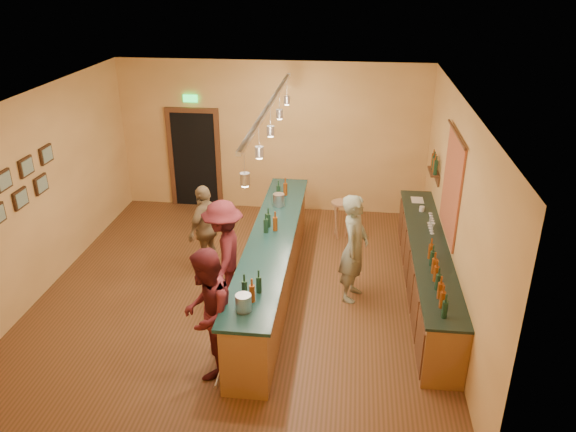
# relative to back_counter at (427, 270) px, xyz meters

# --- Properties ---
(floor) EXTENTS (7.00, 7.00, 0.00)m
(floor) POSITION_rel_back_counter_xyz_m (-2.97, -0.18, -0.49)
(floor) COLOR #533417
(floor) RESTS_ON ground
(ceiling) EXTENTS (6.50, 7.00, 0.02)m
(ceiling) POSITION_rel_back_counter_xyz_m (-2.97, -0.18, 2.71)
(ceiling) COLOR silver
(ceiling) RESTS_ON wall_back
(wall_back) EXTENTS (6.50, 0.02, 3.20)m
(wall_back) POSITION_rel_back_counter_xyz_m (-2.97, 3.32, 1.11)
(wall_back) COLOR #C08B48
(wall_back) RESTS_ON floor
(wall_front) EXTENTS (6.50, 0.02, 3.20)m
(wall_front) POSITION_rel_back_counter_xyz_m (-2.97, -3.68, 1.11)
(wall_front) COLOR #C08B48
(wall_front) RESTS_ON floor
(wall_left) EXTENTS (0.02, 7.00, 3.20)m
(wall_left) POSITION_rel_back_counter_xyz_m (-6.22, -0.18, 1.11)
(wall_left) COLOR #C08B48
(wall_left) RESTS_ON floor
(wall_right) EXTENTS (0.02, 7.00, 3.20)m
(wall_right) POSITION_rel_back_counter_xyz_m (0.28, -0.18, 1.11)
(wall_right) COLOR #C08B48
(wall_right) RESTS_ON floor
(doorway) EXTENTS (1.15, 0.09, 2.48)m
(doorway) POSITION_rel_back_counter_xyz_m (-4.67, 3.30, 0.64)
(doorway) COLOR black
(doorway) RESTS_ON wall_back
(tapestry) EXTENTS (0.03, 1.40, 1.60)m
(tapestry) POSITION_rel_back_counter_xyz_m (0.26, 0.22, 1.36)
(tapestry) COLOR maroon
(tapestry) RESTS_ON wall_right
(bottle_shelf) EXTENTS (0.17, 0.55, 0.54)m
(bottle_shelf) POSITION_rel_back_counter_xyz_m (0.20, 1.72, 1.18)
(bottle_shelf) COLOR #4B2516
(bottle_shelf) RESTS_ON wall_right
(picture_grid) EXTENTS (0.06, 2.20, 0.70)m
(picture_grid) POSITION_rel_back_counter_xyz_m (-6.18, -0.93, 1.46)
(picture_grid) COLOR #382111
(picture_grid) RESTS_ON wall_left
(back_counter) EXTENTS (0.60, 4.55, 1.27)m
(back_counter) POSITION_rel_back_counter_xyz_m (0.00, 0.00, 0.00)
(back_counter) COLOR brown
(back_counter) RESTS_ON floor
(tasting_bar) EXTENTS (0.73, 5.10, 1.38)m
(tasting_bar) POSITION_rel_back_counter_xyz_m (-2.48, -0.18, 0.12)
(tasting_bar) COLOR brown
(tasting_bar) RESTS_ON floor
(pendant_track) EXTENTS (0.11, 4.60, 0.50)m
(pendant_track) POSITION_rel_back_counter_xyz_m (-2.47, -0.18, 2.50)
(pendant_track) COLOR silver
(pendant_track) RESTS_ON ceiling
(bartender) EXTENTS (0.58, 0.74, 1.78)m
(bartender) POSITION_rel_back_counter_xyz_m (-1.18, -0.14, 0.40)
(bartender) COLOR gray
(bartender) RESTS_ON floor
(customer_a) EXTENTS (0.69, 0.88, 1.78)m
(customer_a) POSITION_rel_back_counter_xyz_m (-3.02, -2.18, 0.40)
(customer_a) COLOR #59191E
(customer_a) RESTS_ON floor
(customer_b) EXTENTS (0.69, 1.00, 1.57)m
(customer_b) POSITION_rel_back_counter_xyz_m (-3.73, 0.50, 0.30)
(customer_b) COLOR #997A51
(customer_b) RESTS_ON floor
(customer_c) EXTENTS (0.74, 1.16, 1.72)m
(customer_c) POSITION_rel_back_counter_xyz_m (-3.19, -0.48, 0.37)
(customer_c) COLOR #59191E
(customer_c) RESTS_ON floor
(bar_stool) EXTENTS (0.37, 0.37, 0.75)m
(bar_stool) POSITION_rel_back_counter_xyz_m (-1.45, 2.02, 0.12)
(bar_stool) COLOR #AB774D
(bar_stool) RESTS_ON floor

